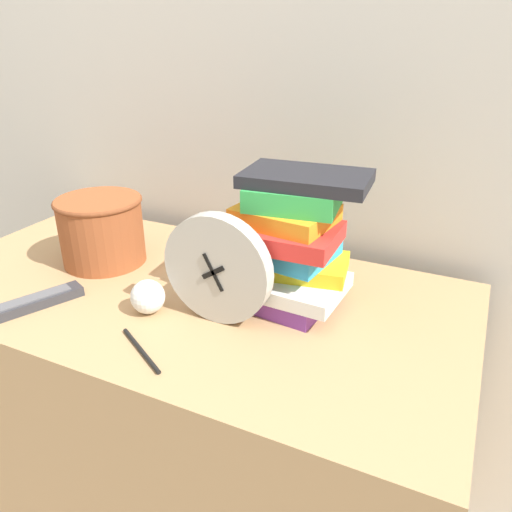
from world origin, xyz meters
TOP-DOWN VIEW (x-y plane):
  - wall_back at (0.00, 0.70)m, footprint 6.00×0.04m
  - desk at (0.00, 0.31)m, footprint 1.22×0.63m
  - desk_clock at (0.13, 0.24)m, footprint 0.22×0.03m
  - book_stack at (0.23, 0.37)m, footprint 0.27×0.20m
  - basket at (-0.25, 0.36)m, footprint 0.20×0.20m
  - tv_remote at (-0.24, 0.12)m, footprint 0.12×0.19m
  - crumpled_paper_ball at (-0.01, 0.21)m, footprint 0.07×0.07m
  - pen at (0.06, 0.09)m, footprint 0.14×0.08m

SIDE VIEW (x-z plane):
  - desk at x=0.00m, z-range 0.00..0.76m
  - pen at x=0.06m, z-range 0.76..0.77m
  - tv_remote at x=-0.24m, z-range 0.76..0.78m
  - crumpled_paper_ball at x=-0.01m, z-range 0.76..0.83m
  - basket at x=-0.25m, z-range 0.77..0.93m
  - desk_clock at x=0.13m, z-range 0.76..0.98m
  - book_stack at x=0.23m, z-range 0.76..1.04m
  - wall_back at x=0.00m, z-range 0.00..2.40m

